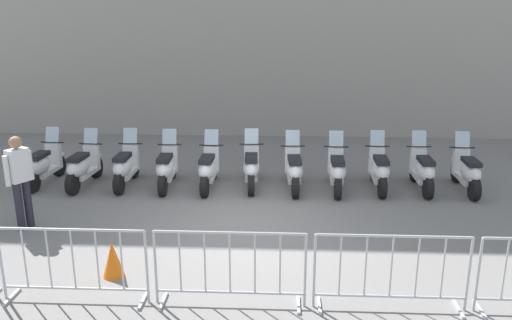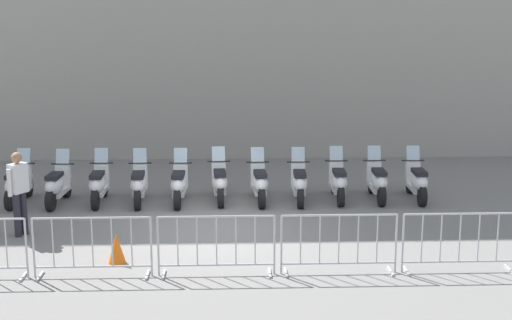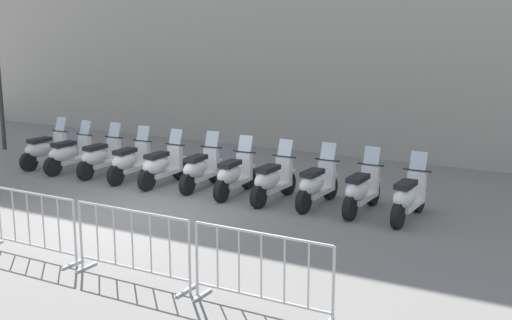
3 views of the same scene
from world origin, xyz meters
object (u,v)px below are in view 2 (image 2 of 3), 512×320
motorcycle_1 (57,186)px  barrier_segment_3 (339,244)px  motorcycle_7 (299,184)px  motorcycle_8 (338,182)px  motorcycle_3 (139,185)px  motorcycle_6 (260,184)px  officer_mid_plaza (19,189)px  motorcycle_9 (378,182)px  motorcycle_4 (179,185)px  barrier_segment_2 (217,246)px  motorcycle_0 (17,185)px  barrier_segment_1 (93,248)px  motorcycle_10 (417,182)px  barrier_segment_4 (460,243)px  traffic_cone (117,248)px  motorcycle_2 (99,185)px

motorcycle_1 → barrier_segment_3: bearing=-49.5°
motorcycle_1 → motorcycle_7: 5.72m
motorcycle_7 → motorcycle_8: bearing=-5.0°
motorcycle_3 → motorcycle_7: (3.73, -0.73, 0.00)m
motorcycle_3 → barrier_segment_3: 6.23m
motorcycle_6 → officer_mid_plaza: 5.53m
motorcycle_8 → motorcycle_9: (0.94, -0.17, 0.00)m
officer_mid_plaza → motorcycle_6: bearing=14.6°
officer_mid_plaza → motorcycle_3: bearing=37.3°
motorcycle_8 → barrier_segment_3: size_ratio=0.86×
motorcycle_4 → motorcycle_6: bearing=-10.1°
motorcycle_7 → barrier_segment_2: motorcycle_7 is taller
barrier_segment_3 → motorcycle_0: bearing=134.0°
motorcycle_0 → barrier_segment_1: (1.68, -5.25, 0.07)m
motorcycle_10 → barrier_segment_2: bearing=-145.7°
motorcycle_4 → motorcycle_3: bearing=167.9°
motorcycle_9 → barrier_segment_4: 4.87m
motorcycle_10 → traffic_cone: (-7.24, -2.79, -0.18)m
motorcycle_0 → motorcycle_2: 1.91m
officer_mid_plaza → motorcycle_4: bearing=26.6°
barrier_segment_3 → officer_mid_plaza: size_ratio=1.15×
barrier_segment_1 → barrier_segment_3: same height
motorcycle_3 → motorcycle_4: size_ratio=1.01×
motorcycle_0 → motorcycle_10: (9.35, -1.84, 0.00)m
motorcycle_2 → motorcycle_4: (1.86, -0.43, 0.00)m
motorcycle_0 → barrier_segment_3: size_ratio=0.85×
motorcycle_3 → motorcycle_1: bearing=169.6°
motorcycle_1 → traffic_cone: (1.19, -4.35, -0.18)m
motorcycle_2 → motorcycle_9: 6.67m
motorcycle_10 → motorcycle_9: bearing=166.1°
motorcycle_6 → motorcycle_8: same height
motorcycle_4 → motorcycle_7: bearing=-10.8°
officer_mid_plaza → traffic_cone: size_ratio=3.15×
motorcycle_4 → motorcycle_8: size_ratio=1.00×
motorcycle_10 → barrier_segment_2: size_ratio=0.86×
motorcycle_0 → barrier_segment_4: (7.92, -6.46, 0.07)m
barrier_segment_1 → traffic_cone: size_ratio=3.63×
motorcycle_7 → barrier_segment_3: (-0.69, -4.70, 0.07)m
barrier_segment_1 → barrier_segment_4: 6.35m
motorcycle_3 → officer_mid_plaza: bearing=-142.7°
barrier_segment_2 → officer_mid_plaza: size_ratio=1.15×
motorcycle_10 → barrier_segment_4: motorcycle_10 is taller
motorcycle_3 → motorcycle_2: bearing=166.3°
motorcycle_1 → barrier_segment_3: (4.93, -5.78, 0.07)m
motorcycle_8 → barrier_segment_1: bearing=-146.7°
motorcycle_0 → barrier_segment_1: 5.52m
barrier_segment_1 → barrier_segment_3: (4.16, -0.80, 0.00)m
motorcycle_7 → motorcycle_8: size_ratio=1.00×
barrier_segment_3 → motorcycle_9: bearing=59.8°
motorcycle_0 → barrier_segment_2: (3.76, -5.65, 0.07)m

